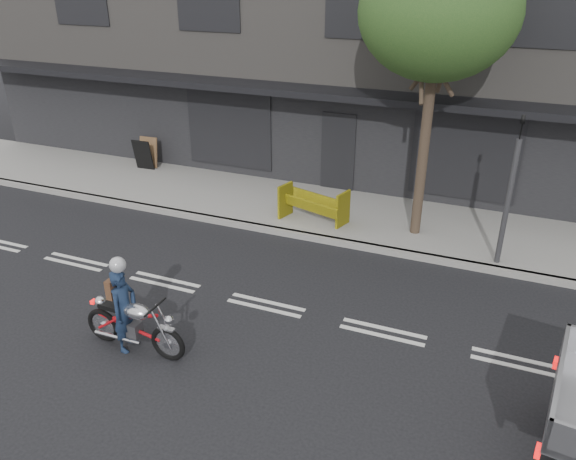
# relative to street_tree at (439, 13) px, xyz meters

# --- Properties ---
(ground) EXTENTS (80.00, 80.00, 0.00)m
(ground) POSITION_rel_street_tree_xyz_m (-2.20, -4.20, -5.28)
(ground) COLOR black
(ground) RESTS_ON ground
(sidewalk) EXTENTS (32.00, 3.20, 0.15)m
(sidewalk) POSITION_rel_street_tree_xyz_m (-2.20, 0.50, -5.20)
(sidewalk) COLOR gray
(sidewalk) RESTS_ON ground
(kerb) EXTENTS (32.00, 0.20, 0.15)m
(kerb) POSITION_rel_street_tree_xyz_m (-2.20, -1.10, -5.20)
(kerb) COLOR gray
(kerb) RESTS_ON ground
(building_main) EXTENTS (26.00, 10.00, 8.00)m
(building_main) POSITION_rel_street_tree_xyz_m (-2.20, 7.10, -1.28)
(building_main) COLOR slate
(building_main) RESTS_ON ground
(street_tree) EXTENTS (3.40, 3.40, 6.74)m
(street_tree) POSITION_rel_street_tree_xyz_m (0.00, 0.00, 0.00)
(street_tree) COLOR #382B21
(street_tree) RESTS_ON ground
(traffic_light_pole) EXTENTS (0.12, 0.12, 3.50)m
(traffic_light_pole) POSITION_rel_street_tree_xyz_m (2.00, -0.85, -3.63)
(traffic_light_pole) COLOR #2D2D30
(traffic_light_pole) RESTS_ON ground
(motorcycle) EXTENTS (2.07, 0.60, 1.06)m
(motorcycle) POSITION_rel_street_tree_xyz_m (-3.78, -6.34, -4.73)
(motorcycle) COLOR black
(motorcycle) RESTS_ON ground
(rider) EXTENTS (0.39, 0.58, 1.57)m
(rider) POSITION_rel_street_tree_xyz_m (-3.93, -6.34, -4.49)
(rider) COLOR #172640
(rider) RESTS_ON ground
(construction_barrier) EXTENTS (1.81, 1.14, 0.94)m
(construction_barrier) POSITION_rel_street_tree_xyz_m (-2.58, -0.57, -4.66)
(construction_barrier) COLOR yellow
(construction_barrier) RESTS_ON sidewalk
(sandwich_board) EXTENTS (0.64, 0.44, 0.99)m
(sandwich_board) POSITION_rel_street_tree_xyz_m (-8.95, 1.31, -4.63)
(sandwich_board) COLOR black
(sandwich_board) RESTS_ON sidewalk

